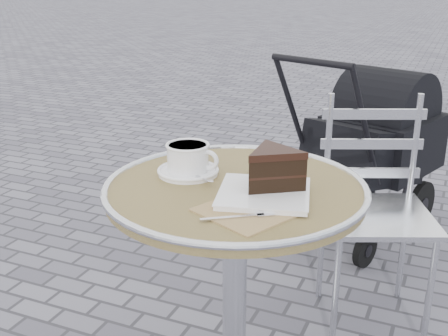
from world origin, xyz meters
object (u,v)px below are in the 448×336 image
at_px(cafe_table, 235,240).
at_px(cake_plate_set, 271,174).
at_px(bistro_chair, 373,184).
at_px(baby_stroller, 371,152).
at_px(cappuccino_set, 189,161).

bearing_deg(cafe_table, cake_plate_set, -11.71).
height_order(bistro_chair, baby_stroller, baby_stroller).
bearing_deg(cake_plate_set, cappuccino_set, 153.82).
relative_size(cake_plate_set, baby_stroller, 0.37).
height_order(cafe_table, cappuccino_set, cappuccino_set).
relative_size(cafe_table, bistro_chair, 0.87).
distance_m(cappuccino_set, baby_stroller, 1.45).
height_order(cappuccino_set, bistro_chair, bistro_chair).
relative_size(cappuccino_set, bistro_chair, 0.22).
xyz_separation_m(cappuccino_set, baby_stroller, (0.31, 1.37, -0.34)).
relative_size(bistro_chair, baby_stroller, 0.86).
distance_m(bistro_chair, baby_stroller, 0.73).
height_order(cake_plate_set, bistro_chair, bistro_chair).
bearing_deg(bistro_chair, cappuccino_set, -145.64).
height_order(cafe_table, baby_stroller, baby_stroller).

